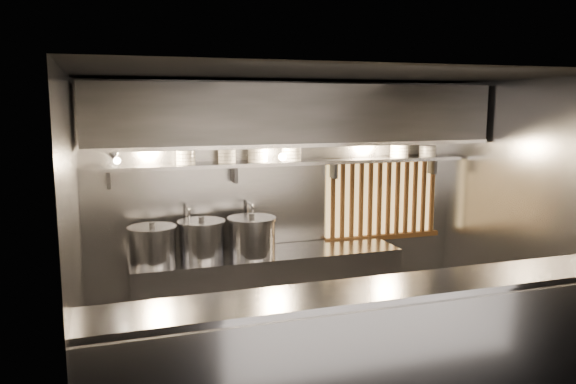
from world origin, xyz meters
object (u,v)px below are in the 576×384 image
heat_lamp (114,155)px  stock_pot_mid (153,244)px  pendant_bulb (282,157)px  stock_pot_left (202,239)px  stock_pot_right (252,236)px

heat_lamp → stock_pot_mid: bearing=38.2°
heat_lamp → pendant_bulb: heat_lamp is taller
heat_lamp → stock_pot_left: size_ratio=0.51×
stock_pot_mid → pendant_bulb: bearing=2.9°
heat_lamp → stock_pot_left: (0.87, 0.31, -0.96)m
pendant_bulb → heat_lamp: bearing=-169.0°
stock_pot_mid → heat_lamp: bearing=-141.8°
pendant_bulb → stock_pot_left: (-0.93, -0.03, -0.86)m
stock_pot_left → stock_pot_mid: 0.52m
pendant_bulb → stock_pot_left: bearing=-177.9°
stock_pot_left → stock_pot_mid: size_ratio=1.22×
heat_lamp → stock_pot_left: bearing=19.8°
pendant_bulb → stock_pot_mid: bearing=-177.1°
pendant_bulb → stock_pot_mid: pendant_bulb is taller
stock_pot_right → stock_pot_left: bearing=171.2°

